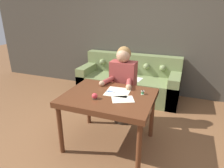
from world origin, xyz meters
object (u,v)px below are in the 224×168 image
object	(u,v)px
pin_cushion	(95,96)
thread_spool	(143,93)
scissors	(112,92)
dining_table	(109,101)
couch	(129,82)
person	(123,86)

from	to	relation	value
pin_cushion	thread_spool	bearing A→B (deg)	33.68
thread_spool	pin_cushion	size ratio (longest dim) A/B	0.63
scissors	pin_cushion	distance (m)	0.29
scissors	thread_spool	bearing A→B (deg)	11.63
dining_table	pin_cushion	size ratio (longest dim) A/B	15.67
couch	thread_spool	xyz separation A→B (m)	(0.60, -1.46, 0.44)
scissors	thread_spool	xyz separation A→B (m)	(0.38, 0.08, 0.02)
person	dining_table	bearing A→B (deg)	-88.73
couch	thread_spool	world-z (taller)	couch
dining_table	scissors	xyz separation A→B (m)	(0.01, 0.10, 0.08)
couch	scissors	size ratio (longest dim) A/B	8.10
thread_spool	pin_cushion	xyz separation A→B (m)	(-0.51, -0.34, 0.01)
dining_table	person	world-z (taller)	person
dining_table	scissors	world-z (taller)	scissors
person	thread_spool	xyz separation A→B (m)	(0.40, -0.44, 0.13)
dining_table	couch	size ratio (longest dim) A/B	0.56
couch	thread_spool	size ratio (longest dim) A/B	44.73
dining_table	person	xyz separation A→B (m)	(-0.01, 0.62, -0.03)
person	thread_spool	distance (m)	0.61
pin_cushion	dining_table	bearing A→B (deg)	54.14
thread_spool	couch	bearing A→B (deg)	112.27
pin_cushion	couch	bearing A→B (deg)	92.88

